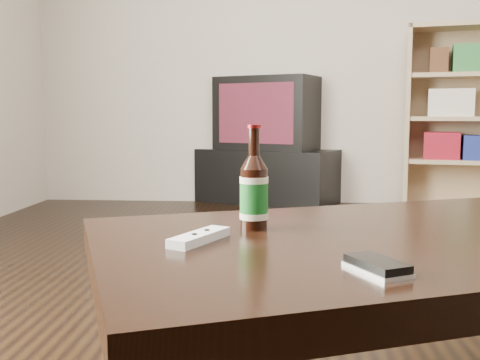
# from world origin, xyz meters

# --- Properties ---
(wall_back) EXTENTS (5.00, 0.02, 2.70)m
(wall_back) POSITION_xyz_m (0.00, 3.01, 1.35)
(wall_back) COLOR beige
(wall_back) RESTS_ON ground
(tv_stand) EXTENTS (1.22, 0.95, 0.44)m
(tv_stand) POSITION_xyz_m (-0.61, 3.00, 0.22)
(tv_stand) COLOR black
(tv_stand) RESTS_ON floor
(tv) EXTENTS (0.92, 0.77, 0.59)m
(tv) POSITION_xyz_m (-0.61, 3.00, 0.73)
(tv) COLOR black
(tv) RESTS_ON tv_stand
(bookshelf) EXTENTS (0.80, 0.50, 1.38)m
(bookshelf) POSITION_xyz_m (0.80, 2.73, 0.72)
(bookshelf) COLOR tan
(bookshelf) RESTS_ON floor
(coffee_table) EXTENTS (1.45, 1.15, 0.48)m
(coffee_table) POSITION_xyz_m (-0.27, -0.45, 0.41)
(coffee_table) COLOR black
(coffee_table) RESTS_ON floor
(beer_bottle) EXTENTS (0.08, 0.08, 0.22)m
(beer_bottle) POSITION_xyz_m (-0.59, -0.43, 0.55)
(beer_bottle) COLOR black
(beer_bottle) RESTS_ON coffee_table
(phone) EXTENTS (0.10, 0.13, 0.02)m
(phone) POSITION_xyz_m (-0.38, -0.75, 0.48)
(phone) COLOR silver
(phone) RESTS_ON coffee_table
(remote) EXTENTS (0.11, 0.16, 0.02)m
(remote) POSITION_xyz_m (-0.69, -0.56, 0.48)
(remote) COLOR silver
(remote) RESTS_ON coffee_table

